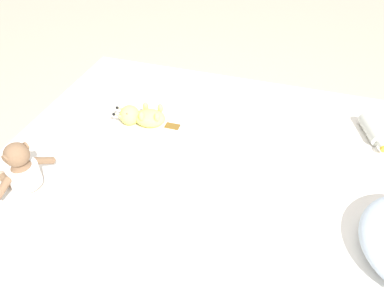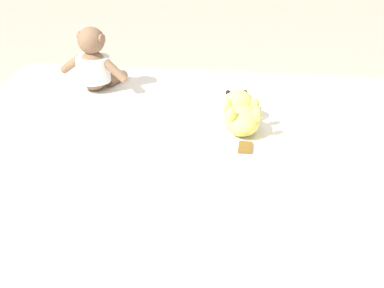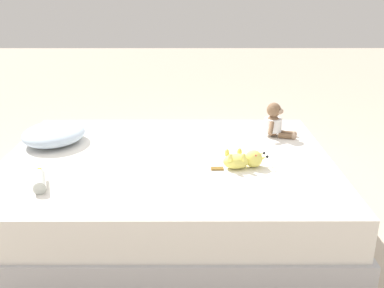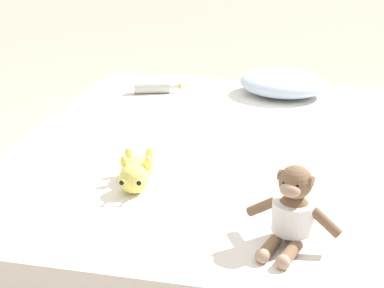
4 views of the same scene
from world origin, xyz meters
name	(u,v)px [view 3 (image 3 of 4)]	position (x,y,z in m)	size (l,w,h in m)	color
ground_plane	(168,224)	(0.00, 0.00, 0.00)	(16.00, 16.00, 0.00)	#B7A893
bed	(168,192)	(0.00, 0.00, 0.23)	(1.56, 2.03, 0.47)	#B2B2B7
pillow	(54,134)	(0.25, 0.75, 0.53)	(0.50, 0.46, 0.13)	silver
plush_monkey	(275,123)	(0.39, -0.72, 0.56)	(0.28, 0.24, 0.24)	brown
plush_yellow_creature	(244,160)	(-0.16, -0.44, 0.51)	(0.14, 0.33, 0.10)	#EAE066
glass_bottle	(40,181)	(-0.41, 0.64, 0.50)	(0.25, 0.12, 0.07)	#B7BCB2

